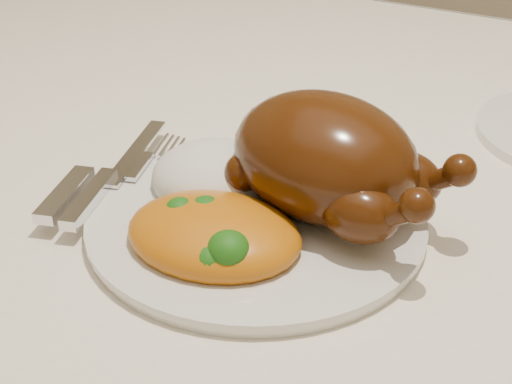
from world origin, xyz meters
The scene contains 7 objects.
dining_table centered at (0.00, 0.00, 0.67)m, with size 1.60×0.90×0.76m.
tablecloth centered at (0.00, 0.00, 0.74)m, with size 1.73×1.03×0.18m.
dinner_plate centered at (0.06, -0.14, 0.77)m, with size 0.26×0.26×0.01m, color silver.
roast_chicken centered at (0.11, -0.11, 0.83)m, with size 0.19×0.14×0.10m.
rice_mound centered at (0.02, -0.12, 0.79)m, with size 0.13×0.13×0.06m.
mac_and_cheese centered at (0.06, -0.19, 0.79)m, with size 0.14×0.12×0.05m.
cutlery centered at (-0.07, -0.17, 0.78)m, with size 0.07×0.19×0.01m.
Camera 1 is at (0.30, -0.55, 1.08)m, focal length 50.00 mm.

